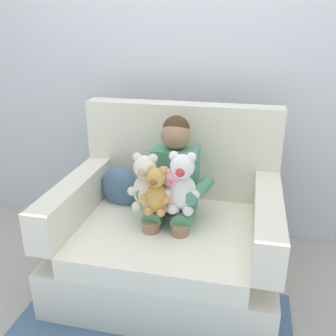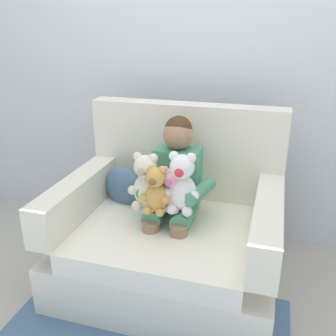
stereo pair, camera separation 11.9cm
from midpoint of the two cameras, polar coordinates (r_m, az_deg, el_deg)
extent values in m
plane|color=#ADA89E|center=(2.37, -1.48, -16.89)|extent=(8.00, 8.00, 0.00)
cube|color=silver|center=(2.58, 2.39, 17.59)|extent=(6.00, 0.10, 2.60)
cube|color=silver|center=(2.29, -1.51, -14.03)|extent=(1.21, 0.95, 0.29)
cube|color=white|center=(2.12, -2.04, -10.58)|extent=(0.93, 0.81, 0.12)
cube|color=silver|center=(2.38, 0.73, 2.74)|extent=(1.21, 0.14, 0.60)
cube|color=silver|center=(2.22, -15.68, -4.78)|extent=(0.14, 0.81, 0.23)
cube|color=silver|center=(1.98, 13.25, -7.88)|extent=(0.14, 0.81, 0.23)
cube|color=#4C9370|center=(2.17, -0.43, -1.26)|extent=(0.26, 0.16, 0.34)
sphere|color=#9E7556|center=(2.09, -0.45, 5.11)|extent=(0.17, 0.17, 0.17)
sphere|color=#472D19|center=(2.09, -0.39, 5.86)|extent=(0.16, 0.16, 0.16)
cylinder|color=#4C9370|center=(2.15, -3.30, -6.57)|extent=(0.11, 0.26, 0.11)
cylinder|color=#9E7556|center=(2.12, -4.20, -11.77)|extent=(0.09, 0.09, 0.30)
cylinder|color=#4C9370|center=(2.11, 0.90, -7.03)|extent=(0.11, 0.26, 0.11)
cylinder|color=#9E7556|center=(2.08, 0.12, -12.33)|extent=(0.09, 0.09, 0.30)
cylinder|color=#4C9370|center=(2.11, -5.41, -2.61)|extent=(0.13, 0.27, 0.07)
cylinder|color=#4C9370|center=(2.04, 3.19, -3.42)|extent=(0.13, 0.27, 0.07)
ellipsoid|color=white|center=(2.00, 0.49, -3.76)|extent=(0.15, 0.13, 0.20)
sphere|color=white|center=(1.93, 0.42, 0.20)|extent=(0.13, 0.13, 0.13)
sphere|color=#DB333D|center=(1.88, 0.04, -0.71)|extent=(0.05, 0.05, 0.05)
sphere|color=white|center=(1.92, -0.86, 1.83)|extent=(0.05, 0.05, 0.05)
sphere|color=white|center=(1.98, -1.83, -3.76)|extent=(0.05, 0.05, 0.05)
sphere|color=white|center=(1.99, -1.08, -6.29)|extent=(0.06, 0.06, 0.06)
sphere|color=white|center=(1.91, 1.81, 1.63)|extent=(0.05, 0.05, 0.05)
sphere|color=white|center=(1.95, 2.36, -4.16)|extent=(0.05, 0.05, 0.05)
sphere|color=white|center=(1.97, 1.33, -6.54)|extent=(0.06, 0.06, 0.06)
ellipsoid|color=gold|center=(1.99, -3.47, -4.60)|extent=(0.12, 0.10, 0.16)
sphere|color=gold|center=(1.93, -3.64, -1.46)|extent=(0.10, 0.10, 0.10)
sphere|color=brown|center=(1.89, -4.03, -2.21)|extent=(0.04, 0.04, 0.04)
sphere|color=gold|center=(1.93, -4.67, -0.16)|extent=(0.04, 0.04, 0.04)
sphere|color=gold|center=(1.97, -5.37, -4.60)|extent=(0.04, 0.04, 0.04)
sphere|color=gold|center=(1.98, -4.76, -6.63)|extent=(0.05, 0.05, 0.05)
sphere|color=gold|center=(1.91, -2.57, -0.34)|extent=(0.04, 0.04, 0.04)
sphere|color=gold|center=(1.94, -2.07, -4.95)|extent=(0.04, 0.04, 0.04)
sphere|color=gold|center=(1.97, -2.86, -6.85)|extent=(0.05, 0.05, 0.05)
ellipsoid|color=#EAA8BC|center=(2.01, -1.16, -4.36)|extent=(0.12, 0.10, 0.15)
sphere|color=#EAA8BC|center=(1.96, -1.25, -1.47)|extent=(0.10, 0.10, 0.10)
sphere|color=#CC6684|center=(1.92, -1.57, -2.17)|extent=(0.04, 0.04, 0.04)
sphere|color=#EAA8BC|center=(1.96, -2.20, -0.28)|extent=(0.04, 0.04, 0.04)
sphere|color=#EAA8BC|center=(2.00, -2.89, -4.37)|extent=(0.04, 0.04, 0.04)
sphere|color=#EAA8BC|center=(2.01, -2.33, -6.24)|extent=(0.04, 0.04, 0.04)
sphere|color=#EAA8BC|center=(1.94, -0.25, -0.44)|extent=(0.04, 0.04, 0.04)
sphere|color=#EAA8BC|center=(1.97, 0.18, -4.68)|extent=(0.04, 0.04, 0.04)
sphere|color=#EAA8BC|center=(2.00, -0.56, -6.43)|extent=(0.04, 0.04, 0.04)
ellipsoid|color=silver|center=(2.04, -5.01, -3.54)|extent=(0.15, 0.12, 0.19)
sphere|color=silver|center=(1.97, -5.25, 0.13)|extent=(0.12, 0.12, 0.12)
sphere|color=tan|center=(1.92, -5.74, -0.71)|extent=(0.05, 0.05, 0.05)
sphere|color=silver|center=(1.97, -6.44, 1.63)|extent=(0.05, 0.05, 0.05)
sphere|color=silver|center=(2.02, -7.21, -3.53)|extent=(0.05, 0.05, 0.05)
sphere|color=silver|center=(2.03, -6.50, -5.87)|extent=(0.05, 0.05, 0.05)
sphere|color=silver|center=(1.94, -4.03, 1.45)|extent=(0.05, 0.05, 0.05)
sphere|color=silver|center=(1.98, -3.43, -3.92)|extent=(0.05, 0.05, 0.05)
sphere|color=silver|center=(2.01, -4.33, -6.12)|extent=(0.05, 0.05, 0.05)
ellipsoid|color=slate|center=(2.35, -8.76, -3.02)|extent=(0.28, 0.17, 0.26)
camera|label=1|loc=(0.06, -91.75, -0.68)|focal=40.04mm
camera|label=2|loc=(0.06, 88.25, 0.68)|focal=40.04mm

